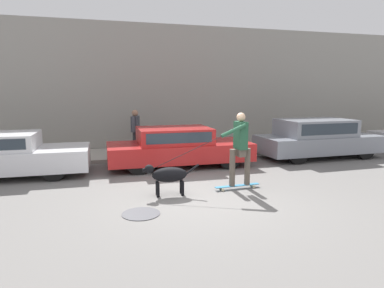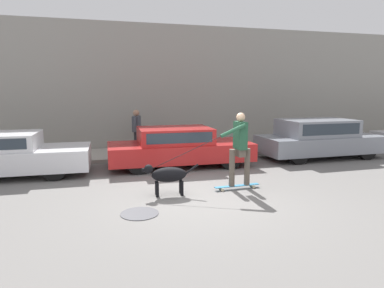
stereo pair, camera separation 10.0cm
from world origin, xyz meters
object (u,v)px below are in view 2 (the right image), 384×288
object	(u,v)px
dog	(167,175)
pedestrian_with_bag	(137,129)
skateboarder	(239,146)
parked_car_0	(0,156)
parked_car_1	(179,147)
parked_car_2	(319,139)

from	to	relation	value
dog	pedestrian_with_bag	xyz separation A→B (m)	(-0.11, 4.85, 0.47)
dog	skateboarder	xyz separation A→B (m)	(1.71, 0.04, 0.57)
parked_car_0	parked_car_1	distance (m)	4.89
pedestrian_with_bag	skateboarder	bearing A→B (deg)	-50.64
parked_car_2	skateboarder	bearing A→B (deg)	-146.90
parked_car_1	parked_car_2	world-z (taller)	parked_car_2
parked_car_1	dog	size ratio (longest dim) A/B	3.46
parked_car_0	dog	bearing A→B (deg)	-33.28
parked_car_1	pedestrian_with_bag	distance (m)	2.33
dog	skateboarder	size ratio (longest dim) A/B	0.48
parked_car_0	parked_car_2	size ratio (longest dim) A/B	1.09
parked_car_2	dog	distance (m)	6.46
parked_car_0	skateboarder	size ratio (longest dim) A/B	1.73
skateboarder	pedestrian_with_bag	bearing A→B (deg)	-71.85
parked_car_1	parked_car_0	bearing A→B (deg)	-178.61
parked_car_0	pedestrian_with_bag	size ratio (longest dim) A/B	3.02
parked_car_2	pedestrian_with_bag	world-z (taller)	pedestrian_with_bag
skateboarder	pedestrian_with_bag	world-z (taller)	skateboarder
parked_car_0	parked_car_2	world-z (taller)	parked_car_2
parked_car_1	skateboarder	bearing A→B (deg)	-72.45
parked_car_2	skateboarder	xyz separation A→B (m)	(-4.12, -2.74, 0.37)
dog	pedestrian_with_bag	world-z (taller)	pedestrian_with_bag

